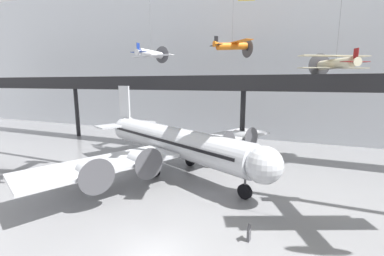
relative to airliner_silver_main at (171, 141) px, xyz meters
The scene contains 7 objects.
hangar_back_wall 25.12m from the airliner_silver_main, 74.91° to the left, with size 140.00×3.00×29.26m.
mezzanine_walkway 12.33m from the airliner_silver_main, 57.78° to the left, with size 110.00×3.20×10.70m.
airliner_silver_main is the anchor object (origin of this frame).
suspended_plane_white_twin 15.08m from the airliner_silver_main, 131.73° to the left, with size 7.10×5.84×10.17m.
suspended_plane_orange_highwing 17.31m from the airliner_silver_main, 73.82° to the left, with size 6.20×6.13×9.52m.
suspended_plane_cream_biplane 20.87m from the airliner_silver_main, 30.02° to the left, with size 7.87×7.05×12.30m.
info_sign_pedestal 14.76m from the airliner_silver_main, 43.85° to the right, with size 0.21×0.78×1.24m.
Camera 1 is at (6.83, -11.13, 9.77)m, focal length 24.00 mm.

